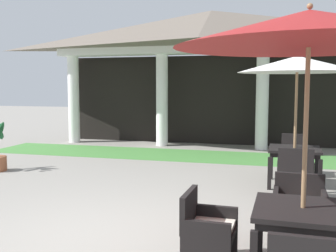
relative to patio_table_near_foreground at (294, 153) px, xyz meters
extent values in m
plane|color=gray|center=(-2.39, -3.57, -0.65)|extent=(60.00, 60.00, 0.00)
cylinder|color=white|center=(-7.18, 4.50, 0.84)|extent=(0.38, 0.38, 2.98)
cylinder|color=white|center=(-3.98, 4.50, 0.84)|extent=(0.38, 0.38, 2.98)
cylinder|color=white|center=(-0.79, 4.50, 0.84)|extent=(0.38, 0.38, 2.98)
cube|color=white|center=(-2.39, 4.50, 2.45)|extent=(10.39, 0.70, 0.24)
pyramid|color=#665B51|center=(-2.39, 4.50, 3.10)|extent=(10.79, 3.12, 1.08)
cube|color=black|center=(-2.39, 5.40, 0.84)|extent=(10.19, 0.16, 2.98)
cube|color=#47843D|center=(-2.39, 2.84, -0.65)|extent=(12.59, 2.03, 0.01)
cube|color=black|center=(0.00, 0.00, 0.08)|extent=(0.99, 0.99, 0.05)
cube|color=black|center=(0.00, 0.00, 0.01)|extent=(0.91, 0.91, 0.08)
cube|color=black|center=(-0.46, -0.44, -0.34)|extent=(0.07, 0.07, 0.62)
cube|color=black|center=(0.44, -0.46, -0.34)|extent=(0.07, 0.07, 0.62)
cube|color=black|center=(-0.44, 0.46, -0.34)|extent=(0.07, 0.07, 0.62)
cube|color=black|center=(0.46, 0.44, -0.34)|extent=(0.07, 0.07, 0.62)
cube|color=#2D2D2D|center=(0.00, 0.00, -0.61)|extent=(0.51, 0.51, 0.09)
cylinder|color=olive|center=(0.00, 0.00, 0.52)|extent=(0.05, 0.05, 2.34)
cone|color=white|center=(0.00, 0.00, 1.72)|extent=(2.28, 2.28, 0.31)
sphere|color=olive|center=(0.00, 0.00, 1.91)|extent=(0.06, 0.06, 0.06)
cube|color=black|center=(-0.02, -0.92, -0.23)|extent=(0.59, 0.51, 0.07)
cube|color=silver|center=(-0.02, -0.92, -0.17)|extent=(0.54, 0.47, 0.05)
cube|color=black|center=(-0.03, -1.15, 0.03)|extent=(0.58, 0.07, 0.46)
cube|color=black|center=(-0.29, -0.91, -0.31)|extent=(0.07, 0.50, 0.68)
cube|color=black|center=(0.25, -0.93, -0.31)|extent=(0.07, 0.50, 0.68)
cube|color=black|center=(-0.28, -0.69, -0.46)|extent=(0.06, 0.06, 0.39)
cube|color=black|center=(0.24, -0.71, -0.46)|extent=(0.06, 0.06, 0.39)
cube|color=black|center=(-0.29, -1.14, -0.46)|extent=(0.06, 0.06, 0.39)
cube|color=black|center=(0.23, -1.15, -0.46)|extent=(0.06, 0.06, 0.39)
cube|color=black|center=(0.02, 0.92, -0.22)|extent=(0.54, 0.53, 0.07)
cube|color=silver|center=(0.02, 0.92, -0.16)|extent=(0.49, 0.48, 0.05)
cube|color=black|center=(0.03, 1.16, 0.03)|extent=(0.53, 0.07, 0.43)
cube|color=black|center=(0.26, 0.92, -0.33)|extent=(0.07, 0.51, 0.65)
cube|color=black|center=(-0.22, 0.93, -0.33)|extent=(0.07, 0.51, 0.65)
cube|color=black|center=(0.25, 0.69, -0.45)|extent=(0.06, 0.06, 0.40)
cube|color=black|center=(-0.22, 0.70, -0.45)|extent=(0.06, 0.06, 0.40)
cube|color=black|center=(0.26, 1.14, -0.45)|extent=(0.06, 0.06, 0.40)
cube|color=black|center=(-0.21, 1.16, -0.45)|extent=(0.06, 0.06, 0.40)
cube|color=black|center=(-0.09, -4.00, 0.06)|extent=(0.98, 0.98, 0.05)
cube|color=black|center=(-0.09, -4.00, 0.00)|extent=(0.90, 0.90, 0.08)
cube|color=black|center=(-0.52, -3.55, -0.35)|extent=(0.07, 0.07, 0.61)
cylinder|color=olive|center=(-0.09, -4.00, 0.58)|extent=(0.05, 0.05, 2.46)
cone|color=maroon|center=(-0.09, -4.00, 1.85)|extent=(2.61, 2.61, 0.36)
sphere|color=olive|center=(-0.09, -4.00, 2.06)|extent=(0.06, 0.06, 0.06)
cube|color=black|center=(-0.06, -3.07, -0.25)|extent=(0.63, 0.55, 0.07)
cube|color=silver|center=(-0.06, -3.07, -0.19)|extent=(0.58, 0.51, 0.05)
cube|color=black|center=(-0.06, -2.82, -0.01)|extent=(0.61, 0.08, 0.41)
cube|color=black|center=(0.22, -3.08, -0.32)|extent=(0.07, 0.54, 0.66)
cube|color=black|center=(-0.35, -3.06, -0.32)|extent=(0.07, 0.54, 0.66)
cube|color=black|center=(0.21, -3.32, -0.47)|extent=(0.06, 0.06, 0.37)
cube|color=black|center=(-0.35, -3.30, -0.47)|extent=(0.06, 0.06, 0.37)
cube|color=black|center=(0.22, -2.83, -0.47)|extent=(0.06, 0.06, 0.37)
cube|color=black|center=(-0.34, -2.82, -0.47)|extent=(0.06, 0.06, 0.37)
cube|color=black|center=(-1.02, -3.98, -0.27)|extent=(0.53, 0.61, 0.07)
cube|color=silver|center=(-1.02, -3.98, -0.21)|extent=(0.49, 0.56, 0.05)
cube|color=black|center=(-1.26, -3.97, -0.03)|extent=(0.07, 0.60, 0.40)
cube|color=black|center=(-1.01, -3.70, -0.35)|extent=(0.52, 0.07, 0.60)
cube|color=black|center=(-1.03, -4.26, -0.35)|extent=(0.52, 0.07, 0.60)
cube|color=black|center=(-0.78, -3.71, -0.48)|extent=(0.06, 0.06, 0.35)
cube|color=black|center=(-1.24, -3.70, -0.48)|extent=(0.06, 0.06, 0.35)
ellipsoid|color=#1E562D|center=(-6.52, -0.22, 0.30)|extent=(0.34, 0.23, 0.42)
camera|label=1|loc=(-0.38, -8.12, 1.30)|focal=42.87mm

